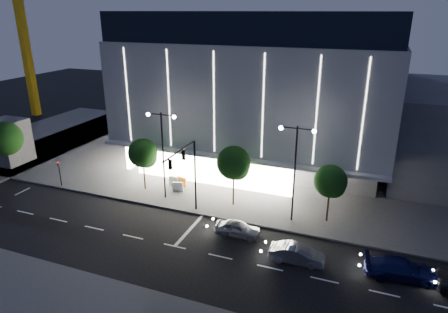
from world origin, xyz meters
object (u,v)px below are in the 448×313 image
at_px(street_lamp_west, 162,143).
at_px(car_lead, 238,228).
at_px(car_second, 297,254).
at_px(car_third, 401,269).
at_px(tree_mid, 234,165).
at_px(barrier_a, 182,182).
at_px(street_lamp_east, 295,160).
at_px(barrier_b, 174,181).
at_px(tree_right, 331,183).
at_px(traffic_mast, 188,167).
at_px(ped_signal_far, 59,171).
at_px(tree_left, 143,155).
at_px(barrier_d, 178,187).

bearing_deg(street_lamp_west, car_lead, -23.66).
relative_size(car_second, car_third, 0.82).
xyz_separation_m(tree_mid, barrier_a, (-6.74, 2.09, -3.68)).
height_order(street_lamp_west, street_lamp_east, same).
distance_m(car_lead, barrier_b, 12.08).
height_order(tree_right, car_lead, tree_right).
xyz_separation_m(traffic_mast, tree_right, (12.03, 3.68, -1.14)).
height_order(ped_signal_far, tree_right, tree_right).
relative_size(tree_mid, tree_right, 1.12).
relative_size(car_lead, barrier_a, 3.57).
distance_m(street_lamp_east, ped_signal_far, 25.37).
relative_size(tree_left, barrier_d, 5.20).
distance_m(car_lead, car_second, 5.79).
relative_size(street_lamp_west, tree_right, 1.63).
bearing_deg(tree_left, traffic_mast, -27.84).
xyz_separation_m(traffic_mast, car_second, (10.68, -3.37, -4.34)).
distance_m(tree_left, barrier_d, 4.93).
relative_size(tree_mid, barrier_d, 5.59).
relative_size(tree_left, car_third, 1.13).
bearing_deg(barrier_b, barrier_d, -49.43).
bearing_deg(car_lead, tree_left, 63.83).
xyz_separation_m(ped_signal_far, car_lead, (21.23, -2.54, -1.22)).
distance_m(street_lamp_east, tree_mid, 6.27).
bearing_deg(barrier_b, barrier_a, 5.68).
bearing_deg(barrier_b, tree_right, -8.07).
bearing_deg(tree_right, tree_mid, 180.00).
bearing_deg(traffic_mast, barrier_b, 128.97).
distance_m(ped_signal_far, barrier_a, 13.18).
bearing_deg(ped_signal_far, street_lamp_west, 7.13).
xyz_separation_m(street_lamp_west, car_third, (22.02, -5.24, -5.22)).
bearing_deg(tree_mid, car_third, -22.64).
bearing_deg(car_third, ped_signal_far, 76.36).
distance_m(tree_mid, barrier_b, 8.68).
bearing_deg(tree_right, barrier_b, 173.20).
bearing_deg(street_lamp_west, tree_right, 3.64).
height_order(street_lamp_west, barrier_b, street_lamp_west).
bearing_deg(tree_mid, tree_right, -0.00).
height_order(ped_signal_far, tree_mid, tree_mid).
relative_size(ped_signal_far, tree_left, 0.52).
bearing_deg(tree_mid, tree_left, -180.00).
bearing_deg(ped_signal_far, car_second, -9.64).
bearing_deg(barrier_d, ped_signal_far, 179.06).
height_order(street_lamp_east, tree_left, street_lamp_east).
relative_size(traffic_mast, street_lamp_east, 0.79).
relative_size(traffic_mast, car_lead, 1.80).
height_order(street_lamp_east, tree_mid, street_lamp_east).
relative_size(tree_right, car_lead, 1.40).
bearing_deg(car_lead, tree_right, -56.91).
bearing_deg(barrier_a, barrier_b, -162.84).
relative_size(traffic_mast, barrier_d, 6.43).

